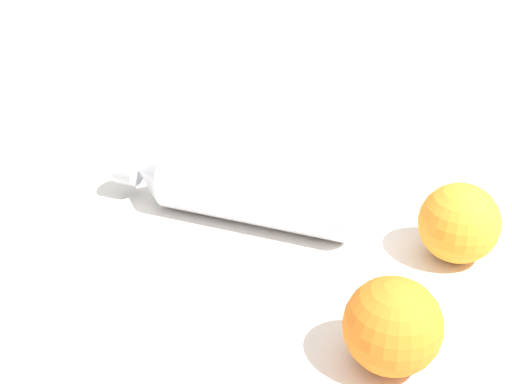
% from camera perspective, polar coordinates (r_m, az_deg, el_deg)
% --- Properties ---
extents(ground_plane, '(2.40, 2.40, 0.00)m').
position_cam_1_polar(ground_plane, '(0.77, -3.02, -3.36)').
color(ground_plane, silver).
extents(water_bottle, '(0.19, 0.27, 0.07)m').
position_cam_1_polar(water_bottle, '(0.78, -1.63, 0.31)').
color(water_bottle, silver).
rests_on(water_bottle, ground_plane).
extents(orange_0, '(0.08, 0.08, 0.08)m').
position_cam_1_polar(orange_0, '(0.60, 11.07, -10.65)').
color(orange_0, orange).
rests_on(orange_0, ground_plane).
extents(orange_2, '(0.08, 0.08, 0.08)m').
position_cam_1_polar(orange_2, '(0.74, 16.22, -2.44)').
color(orange_2, orange).
rests_on(orange_2, ground_plane).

